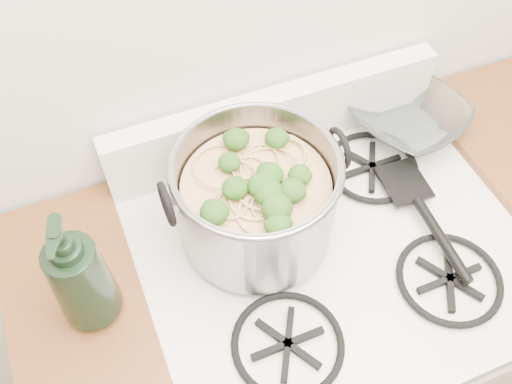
% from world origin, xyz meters
% --- Properties ---
extents(gas_range, '(0.76, 0.66, 0.92)m').
position_xyz_m(gas_range, '(0.00, 1.26, 0.44)').
color(gas_range, white).
rests_on(gas_range, ground).
extents(stock_pot, '(0.34, 0.31, 0.21)m').
position_xyz_m(stock_pot, '(-0.13, 1.36, 1.02)').
color(stock_pot, gray).
rests_on(stock_pot, gas_range).
extents(spatula, '(0.31, 0.33, 0.02)m').
position_xyz_m(spatula, '(0.20, 1.34, 0.94)').
color(spatula, black).
rests_on(spatula, gas_range).
extents(glass_bowl, '(0.13, 0.13, 0.02)m').
position_xyz_m(glass_bowl, '(0.29, 1.49, 0.94)').
color(glass_bowl, white).
rests_on(glass_bowl, gas_range).
extents(bottle, '(0.13, 0.13, 0.28)m').
position_xyz_m(bottle, '(-0.47, 1.31, 1.06)').
color(bottle, black).
rests_on(bottle, counter_left).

